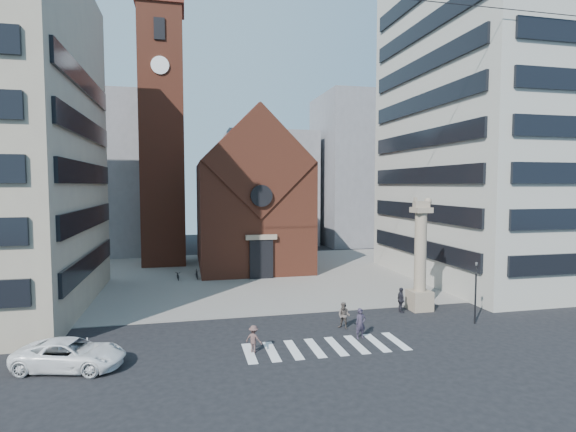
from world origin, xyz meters
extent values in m
plane|color=black|center=(0.00, 0.00, 0.00)|extent=(120.00, 120.00, 0.00)
cube|color=gray|center=(0.00, 19.00, 0.03)|extent=(46.00, 30.00, 0.05)
cube|color=brown|center=(0.00, 25.00, 6.00)|extent=(12.00, 16.00, 12.00)
cube|color=brown|center=(0.00, 25.40, 12.00)|extent=(12.00, 15.40, 12.00)
cube|color=brown|center=(0.00, 17.05, 12.00)|extent=(11.76, 0.50, 11.76)
cylinder|color=black|center=(0.00, 16.60, 8.50)|extent=(2.20, 0.30, 2.20)
cube|color=black|center=(0.00, 16.85, 2.00)|extent=(2.40, 0.30, 4.00)
cube|color=gray|center=(0.00, 16.80, 4.30)|extent=(3.20, 0.40, 0.50)
cube|color=brown|center=(-10.00, 28.00, 15.00)|extent=(5.00, 5.00, 30.00)
cube|color=brown|center=(-10.00, 28.00, 30.60)|extent=(5.50, 5.50, 1.20)
cylinder|color=white|center=(-10.00, 25.40, 23.00)|extent=(2.00, 0.20, 2.00)
cube|color=black|center=(-10.00, 25.40, 27.00)|extent=(1.20, 0.20, 2.40)
cube|color=#A9A699|center=(24.00, 12.00, 16.00)|extent=(18.00, 22.00, 32.00)
cube|color=gray|center=(-20.00, 40.00, 11.00)|extent=(16.00, 14.00, 22.00)
cube|color=gray|center=(6.00, 45.00, 9.00)|extent=(14.00, 12.00, 18.00)
cube|color=gray|center=(22.00, 42.00, 12.00)|extent=(16.00, 14.00, 24.00)
cube|color=gray|center=(10.00, 3.00, 0.75)|extent=(1.60, 1.60, 1.50)
cylinder|color=gray|center=(10.00, 3.00, 4.50)|extent=(0.90, 0.90, 6.00)
cube|color=gray|center=(10.00, 3.00, 7.70)|extent=(1.30, 1.30, 0.40)
cube|color=gray|center=(10.00, 3.00, 8.10)|extent=(1.20, 0.50, 0.55)
sphere|color=gray|center=(10.55, 3.00, 8.35)|extent=(0.56, 0.56, 0.56)
cube|color=gray|center=(9.50, 3.00, 8.50)|extent=(0.25, 0.15, 0.35)
cylinder|color=black|center=(12.00, -1.00, 1.75)|extent=(0.12, 0.12, 3.50)
imported|color=black|center=(12.00, -1.00, 3.90)|extent=(0.13, 0.16, 0.80)
imported|color=white|center=(-13.42, -3.03, 0.77)|extent=(6.00, 3.84, 1.54)
imported|color=#2E2736|center=(3.15, -2.03, 0.95)|extent=(0.74, 0.53, 1.90)
imported|color=#574C45|center=(2.79, 0.02, 0.88)|extent=(1.08, 1.06, 1.76)
imported|color=black|center=(8.27, 2.63, 0.95)|extent=(0.55, 1.15, 1.91)
imported|color=brown|center=(-3.73, -2.86, 0.78)|extent=(1.16, 1.06, 1.56)
imported|color=black|center=(-8.30, 18.14, 0.48)|extent=(0.74, 1.70, 0.87)
imported|color=black|center=(-6.44, 18.14, 0.53)|extent=(0.61, 1.64, 0.96)
imported|color=black|center=(-4.58, 18.14, 0.48)|extent=(0.74, 1.70, 0.87)
imported|color=black|center=(-2.71, 18.14, 0.53)|extent=(0.61, 1.64, 0.96)
imported|color=black|center=(-0.85, 18.14, 0.48)|extent=(0.74, 1.70, 0.87)
imported|color=black|center=(1.01, 18.14, 0.53)|extent=(0.61, 1.64, 0.96)
imported|color=black|center=(2.87, 18.14, 0.48)|extent=(0.74, 1.70, 0.87)
camera|label=1|loc=(-7.40, -27.85, 9.62)|focal=28.00mm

